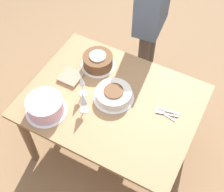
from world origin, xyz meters
The scene contains 10 objects.
ground_plane centered at (0.00, 0.00, 0.00)m, with size 12.00×12.00×0.00m, color #8E6B47.
dining_table centered at (0.00, 0.00, 0.63)m, with size 1.29×0.99×0.75m.
cake_center_white centered at (0.00, -0.03, 0.79)m, with size 0.31×0.31×0.09m.
cake_front_chocolate centered at (0.27, -0.26, 0.80)m, with size 0.28×0.28×0.12m.
cake_back_decorated centered at (0.38, 0.31, 0.81)m, with size 0.31×0.31×0.12m.
wine_glass_near centered at (0.22, 0.05, 0.89)m, with size 0.07×0.07×0.21m.
wine_glass_far centered at (0.14, 0.17, 0.88)m, with size 0.06×0.06×0.20m.
fork_pile centered at (-0.41, -0.08, 0.75)m, with size 0.18×0.10×0.01m.
napkin_stack centered at (0.39, -0.04, 0.76)m, with size 0.16×0.16×0.03m.
person_cutting centered at (0.08, -0.89, 0.94)m, with size 0.26×0.42×1.57m.
Camera 1 is at (-0.65, 1.22, 2.63)m, focal length 50.00 mm.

